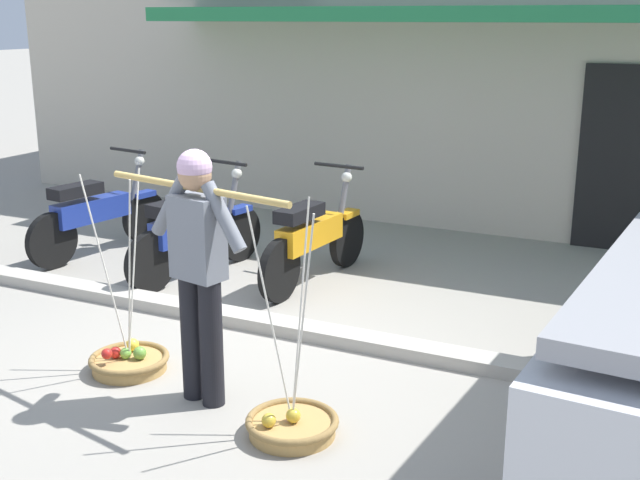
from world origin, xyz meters
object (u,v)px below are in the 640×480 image
object	(u,v)px
fruit_vendor	(198,261)
motorcycle_third_in_row	(313,238)
motorcycle_second_in_row	(195,232)
motorcycle_nearest_shop	(97,214)
fruit_basket_left_side	(292,424)
fruit_basket_right_side	(129,360)

from	to	relation	value
fruit_vendor	motorcycle_third_in_row	bearing A→B (deg)	99.28
motorcycle_second_in_row	motorcycle_third_in_row	distance (m)	1.18
motorcycle_nearest_shop	motorcycle_second_in_row	world-z (taller)	same
fruit_vendor	motorcycle_nearest_shop	bearing A→B (deg)	140.93
motorcycle_third_in_row	fruit_basket_left_side	bearing A→B (deg)	-66.50
fruit_vendor	motorcycle_second_in_row	bearing A→B (deg)	125.23
fruit_basket_left_side	motorcycle_third_in_row	size ratio (longest dim) A/B	0.80
motorcycle_third_in_row	motorcycle_second_in_row	bearing A→B (deg)	-165.21
fruit_vendor	motorcycle_second_in_row	size ratio (longest dim) A/B	0.94
fruit_basket_left_side	motorcycle_second_in_row	world-z (taller)	fruit_basket_left_side
motorcycle_nearest_shop	motorcycle_second_in_row	distance (m)	1.36
fruit_basket_right_side	motorcycle_second_in_row	bearing A→B (deg)	111.45
fruit_basket_right_side	motorcycle_second_in_row	size ratio (longest dim) A/B	0.80
fruit_vendor	motorcycle_second_in_row	distance (m)	2.74
motorcycle_nearest_shop	motorcycle_third_in_row	xyz separation A→B (m)	(2.49, 0.14, 0.00)
fruit_vendor	fruit_basket_left_side	distance (m)	1.18
fruit_basket_right_side	motorcycle_nearest_shop	size ratio (longest dim) A/B	0.80
motorcycle_nearest_shop	fruit_vendor	bearing A→B (deg)	-39.07
motorcycle_second_in_row	motorcycle_nearest_shop	bearing A→B (deg)	173.23
motorcycle_nearest_shop	motorcycle_second_in_row	bearing A→B (deg)	-6.77
fruit_basket_left_side	motorcycle_nearest_shop	size ratio (longest dim) A/B	0.80
motorcycle_nearest_shop	motorcycle_second_in_row	size ratio (longest dim) A/B	1.00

